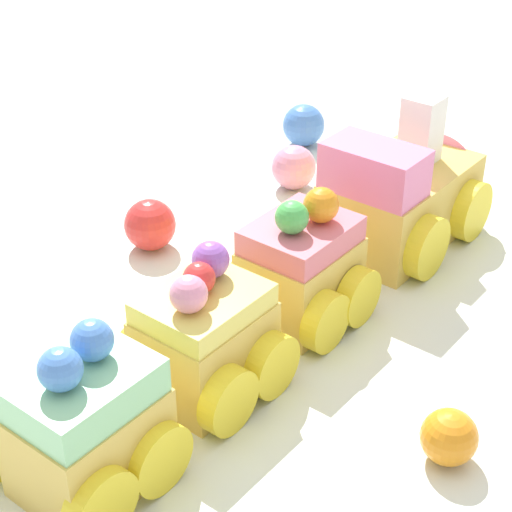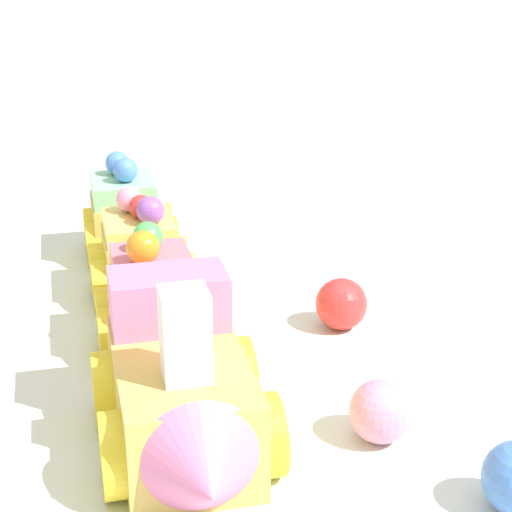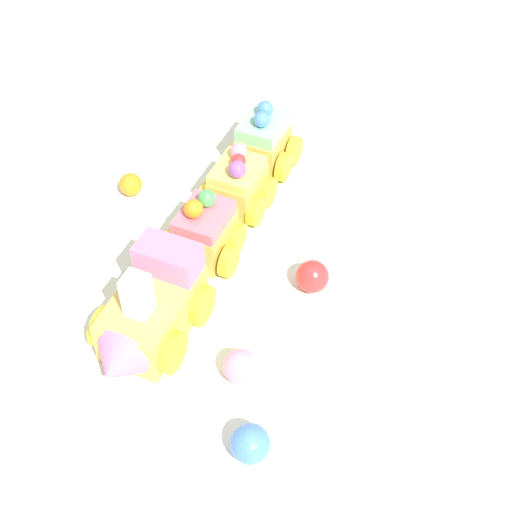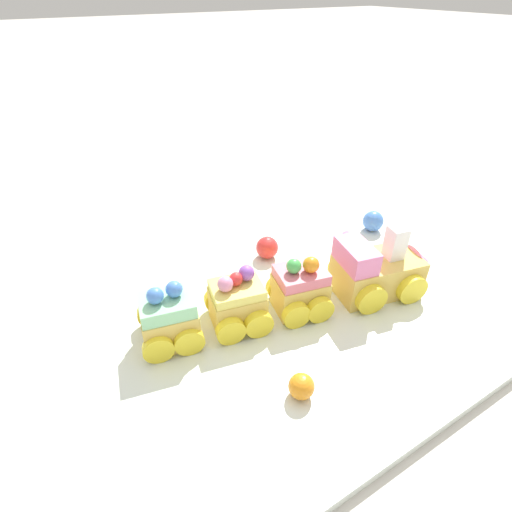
% 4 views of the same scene
% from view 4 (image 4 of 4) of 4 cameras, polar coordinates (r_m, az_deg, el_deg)
% --- Properties ---
extents(ground_plane, '(10.00, 10.00, 0.00)m').
position_cam_4_polar(ground_plane, '(0.51, 4.78, -6.22)').
color(ground_plane, beige).
extents(display_board, '(0.76, 0.44, 0.01)m').
position_cam_4_polar(display_board, '(0.51, 4.81, -5.71)').
color(display_board, silver).
rests_on(display_board, ground_plane).
extents(cake_train_locomotive, '(0.14, 0.10, 0.09)m').
position_cam_4_polar(cake_train_locomotive, '(0.52, 17.60, -1.93)').
color(cake_train_locomotive, '#E0BC56').
rests_on(cake_train_locomotive, display_board).
extents(cake_car_strawberry, '(0.08, 0.08, 0.07)m').
position_cam_4_polar(cake_car_strawberry, '(0.47, 6.29, -4.81)').
color(cake_car_strawberry, '#E0BC56').
rests_on(cake_car_strawberry, display_board).
extents(cake_car_lemon, '(0.08, 0.08, 0.07)m').
position_cam_4_polar(cake_car_lemon, '(0.45, -2.69, -6.87)').
color(cake_car_lemon, '#E0BC56').
rests_on(cake_car_lemon, display_board).
extents(cake_car_mint, '(0.08, 0.08, 0.08)m').
position_cam_4_polar(cake_car_mint, '(0.44, -12.41, -8.75)').
color(cake_car_mint, '#E0BC56').
rests_on(cake_car_mint, display_board).
extents(gumball_blue, '(0.03, 0.03, 0.03)m').
position_cam_4_polar(gumball_blue, '(0.64, 16.38, 4.82)').
color(gumball_blue, '#4C84E0').
rests_on(gumball_blue, display_board).
extents(gumball_orange, '(0.02, 0.02, 0.02)m').
position_cam_4_polar(gumball_orange, '(0.39, 6.51, -18.00)').
color(gumball_orange, orange).
rests_on(gumball_orange, display_board).
extents(gumball_red, '(0.03, 0.03, 0.03)m').
position_cam_4_polar(gumball_red, '(0.56, 1.60, 1.21)').
color(gumball_red, red).
rests_on(gumball_red, display_board).
extents(gumball_pink, '(0.03, 0.03, 0.03)m').
position_cam_4_polar(gumball_pink, '(0.59, 13.19, 2.19)').
color(gumball_pink, pink).
rests_on(gumball_pink, display_board).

